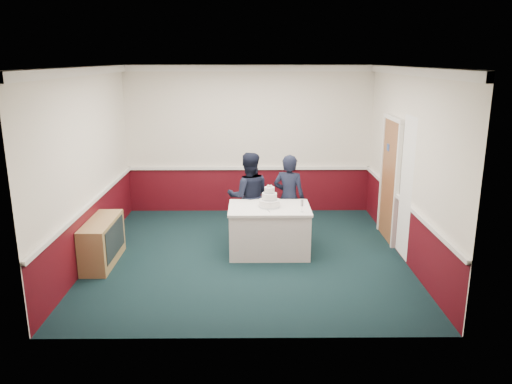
{
  "coord_description": "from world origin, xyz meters",
  "views": [
    {
      "loc": [
        0.06,
        -7.61,
        3.12
      ],
      "look_at": [
        0.12,
        -0.1,
        1.1
      ],
      "focal_mm": 35.0,
      "sensor_mm": 36.0,
      "label": 1
    }
  ],
  "objects_px": {
    "sideboard": "(102,242)",
    "cake_knife": "(268,210)",
    "person_man": "(249,196)",
    "champagne_flute": "(302,203)",
    "person_woman": "(289,198)",
    "cake_table": "(269,230)",
    "wedding_cake": "(269,200)"
  },
  "relations": [
    {
      "from": "sideboard",
      "to": "cake_table",
      "type": "xyz_separation_m",
      "value": [
        2.62,
        0.41,
        0.05
      ]
    },
    {
      "from": "cake_table",
      "to": "person_woman",
      "type": "distance_m",
      "value": 0.79
    },
    {
      "from": "sideboard",
      "to": "champagne_flute",
      "type": "xyz_separation_m",
      "value": [
        3.12,
        0.13,
        0.58
      ]
    },
    {
      "from": "sideboard",
      "to": "person_man",
      "type": "xyz_separation_m",
      "value": [
        2.28,
        1.09,
        0.43
      ]
    },
    {
      "from": "person_man",
      "to": "person_woman",
      "type": "bearing_deg",
      "value": 169.01
    },
    {
      "from": "cake_table",
      "to": "wedding_cake",
      "type": "relative_size",
      "value": 3.63
    },
    {
      "from": "sideboard",
      "to": "cake_table",
      "type": "relative_size",
      "value": 0.91
    },
    {
      "from": "cake_knife",
      "to": "champagne_flute",
      "type": "xyz_separation_m",
      "value": [
        0.53,
        -0.08,
        0.14
      ]
    },
    {
      "from": "wedding_cake",
      "to": "person_man",
      "type": "xyz_separation_m",
      "value": [
        -0.34,
        0.68,
        -0.12
      ]
    },
    {
      "from": "sideboard",
      "to": "cake_knife",
      "type": "relative_size",
      "value": 5.45
    },
    {
      "from": "cake_knife",
      "to": "sideboard",
      "type": "bearing_deg",
      "value": 171.23
    },
    {
      "from": "person_man",
      "to": "cake_table",
      "type": "bearing_deg",
      "value": 112.31
    },
    {
      "from": "wedding_cake",
      "to": "champagne_flute",
      "type": "height_order",
      "value": "wedding_cake"
    },
    {
      "from": "cake_table",
      "to": "person_man",
      "type": "relative_size",
      "value": 0.85
    },
    {
      "from": "cake_knife",
      "to": "champagne_flute",
      "type": "relative_size",
      "value": 1.07
    },
    {
      "from": "person_woman",
      "to": "sideboard",
      "type": "bearing_deg",
      "value": 39.32
    },
    {
      "from": "person_man",
      "to": "person_woman",
      "type": "relative_size",
      "value": 1.01
    },
    {
      "from": "cake_table",
      "to": "wedding_cake",
      "type": "height_order",
      "value": "wedding_cake"
    },
    {
      "from": "sideboard",
      "to": "person_woman",
      "type": "bearing_deg",
      "value": 18.62
    },
    {
      "from": "sideboard",
      "to": "cake_knife",
      "type": "height_order",
      "value": "cake_knife"
    },
    {
      "from": "wedding_cake",
      "to": "person_woman",
      "type": "bearing_deg",
      "value": 58.63
    },
    {
      "from": "cake_table",
      "to": "wedding_cake",
      "type": "distance_m",
      "value": 0.5
    },
    {
      "from": "sideboard",
      "to": "champagne_flute",
      "type": "bearing_deg",
      "value": 2.4
    },
    {
      "from": "wedding_cake",
      "to": "champagne_flute",
      "type": "xyz_separation_m",
      "value": [
        0.5,
        -0.28,
        0.03
      ]
    },
    {
      "from": "cake_table",
      "to": "champagne_flute",
      "type": "relative_size",
      "value": 6.44
    },
    {
      "from": "person_man",
      "to": "cake_knife",
      "type": "bearing_deg",
      "value": 105.11
    },
    {
      "from": "cake_knife",
      "to": "person_woman",
      "type": "bearing_deg",
      "value": 50.3
    },
    {
      "from": "cake_table",
      "to": "wedding_cake",
      "type": "xyz_separation_m",
      "value": [
        0.0,
        0.0,
        0.5
      ]
    },
    {
      "from": "sideboard",
      "to": "cake_table",
      "type": "distance_m",
      "value": 2.65
    },
    {
      "from": "cake_table",
      "to": "person_man",
      "type": "height_order",
      "value": "person_man"
    },
    {
      "from": "sideboard",
      "to": "champagne_flute",
      "type": "relative_size",
      "value": 5.85
    },
    {
      "from": "champagne_flute",
      "to": "person_woman",
      "type": "height_order",
      "value": "person_woman"
    }
  ]
}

